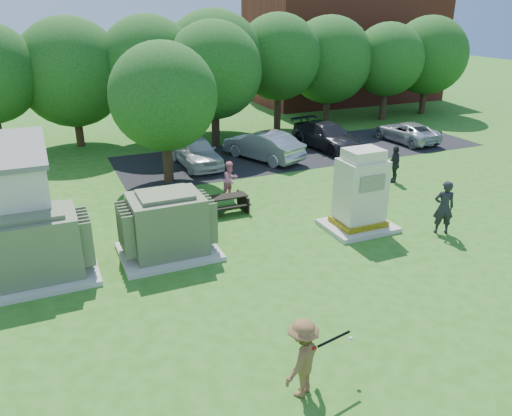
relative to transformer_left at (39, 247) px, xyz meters
name	(u,v)px	position (x,y,z in m)	size (l,w,h in m)	color
ground	(317,306)	(6.50, -4.50, -0.97)	(120.00, 120.00, 0.00)	#2D6619
brick_building	(344,50)	(24.50, 22.50, 3.03)	(15.00, 8.00, 8.00)	maroon
parking_strip	(304,151)	(13.50, 9.00, -0.96)	(20.00, 6.00, 0.01)	#232326
transformer_left	(39,247)	(0.00, 0.00, 0.00)	(3.00, 2.40, 2.07)	beige
transformer_right	(167,226)	(3.70, 0.00, 0.00)	(3.00, 2.40, 2.07)	beige
generator_cabinet	(360,195)	(10.34, -0.73, 0.29)	(2.37, 1.94, 2.89)	beige
picnic_table	(227,202)	(6.62, 2.54, -0.56)	(1.53, 1.15, 0.65)	black
batter	(302,358)	(4.60, -7.13, -0.11)	(1.11, 0.64, 1.72)	brown
person_by_generator	(444,207)	(12.74, -2.22, -0.02)	(0.69, 0.46, 1.90)	black
person_at_picnic	(230,180)	(7.32, 3.98, -0.21)	(0.74, 0.58, 1.53)	pink
person_walking_right	(395,164)	(14.72, 2.91, -0.15)	(0.96, 0.40, 1.64)	#26272B
car_white	(196,151)	(7.37, 8.84, -0.25)	(1.71, 4.24, 1.44)	silver
car_silver_a	(263,146)	(10.81, 8.44, -0.23)	(1.57, 4.49, 1.48)	#B5B4B9
car_dark	(328,136)	(14.93, 8.94, -0.26)	(2.00, 4.92, 1.43)	black
car_silver_b	(406,132)	(19.90, 8.46, -0.39)	(1.92, 4.16, 1.15)	#BCBCC1
batting_equipment	(332,341)	(5.27, -7.14, 0.11)	(1.26, 0.36, 0.34)	black
tree_row	(181,67)	(8.25, 14.00, 3.18)	(41.30, 13.30, 7.30)	#47301E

